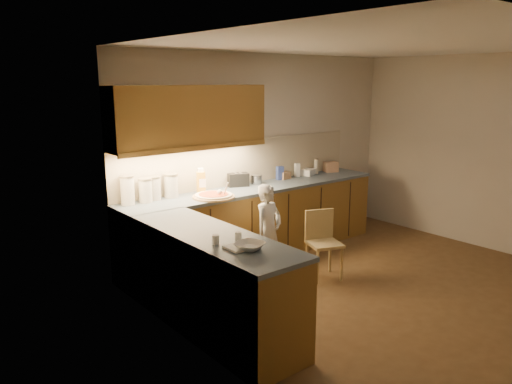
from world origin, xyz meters
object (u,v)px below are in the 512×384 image
Objects in this scene: child at (268,232)px; wooden_chair at (322,239)px; pizza_on_board at (214,196)px; toaster at (238,180)px; oil_jug at (201,182)px.

wooden_chair is at bearing -48.22° from child.
wooden_chair is (0.90, -0.89, -0.49)m from pizza_on_board.
pizza_on_board is 0.70m from toaster.
pizza_on_board reaches higher than wooden_chair.
toaster is (0.60, 0.04, -0.06)m from oil_jug.
oil_jug reaches higher than pizza_on_board.
oil_jug is (0.01, 0.29, 0.12)m from pizza_on_board.
toaster is at bearing 28.89° from pizza_on_board.
oil_jug is 1.02× the size of toaster.
pizza_on_board is 1.36m from wooden_chair.
pizza_on_board is at bearing -130.00° from toaster.
pizza_on_board is 1.64× the size of toaster.
pizza_on_board is 0.31m from oil_jug.
pizza_on_board is 0.45× the size of child.
child is at bearing -52.43° from pizza_on_board.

